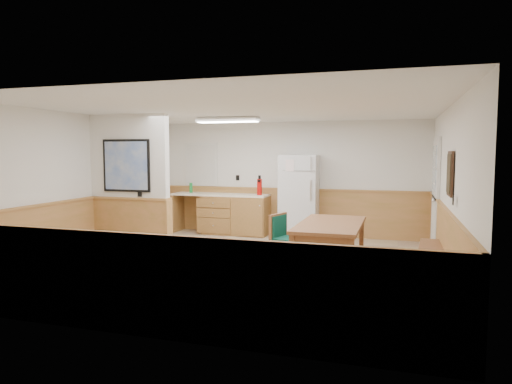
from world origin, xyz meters
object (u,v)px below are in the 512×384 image
(dining_table, at_px, (330,229))
(soap_bottle, at_px, (191,188))
(dining_bench, at_px, (432,256))
(fire_extinguisher, at_px, (259,186))
(refrigerator, at_px, (299,197))
(dining_chair, at_px, (284,236))

(dining_table, bearing_deg, soap_bottle, 144.00)
(dining_bench, xyz_separation_m, fire_extinguisher, (-3.37, 2.61, 0.74))
(refrigerator, distance_m, dining_table, 2.74)
(refrigerator, xyz_separation_m, soap_bottle, (-2.57, 0.10, 0.12))
(dining_bench, bearing_deg, dining_table, -178.09)
(dining_table, xyz_separation_m, dining_chair, (-0.74, 0.05, -0.17))
(dining_chair, bearing_deg, dining_bench, 14.59)
(dining_table, distance_m, dining_bench, 1.50)
(refrigerator, bearing_deg, dining_table, -70.08)
(dining_bench, bearing_deg, dining_chair, -178.40)
(dining_chair, bearing_deg, fire_extinguisher, 132.66)
(dining_bench, xyz_separation_m, dining_chair, (-2.21, 0.12, 0.15))
(refrigerator, height_order, fire_extinguisher, refrigerator)
(refrigerator, relative_size, dining_bench, 1.05)
(refrigerator, xyz_separation_m, fire_extinguisher, (-0.89, 0.01, 0.20))
(dining_table, height_order, dining_bench, dining_table)
(dining_table, height_order, soap_bottle, soap_bottle)
(dining_table, distance_m, soap_bottle, 4.46)
(dining_chair, height_order, fire_extinguisher, fire_extinguisher)
(refrigerator, relative_size, dining_chair, 2.09)
(refrigerator, bearing_deg, dining_chair, -85.71)
(dining_table, distance_m, dining_chair, 0.76)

